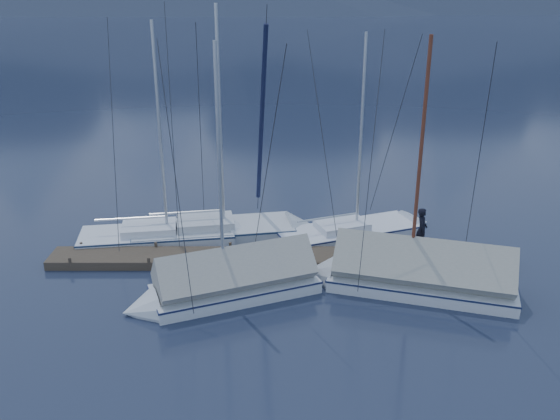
{
  "coord_description": "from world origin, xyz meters",
  "views": [
    {
      "loc": [
        -0.01,
        -18.97,
        10.35
      ],
      "look_at": [
        0.0,
        2.0,
        2.2
      ],
      "focal_mm": 38.0,
      "sensor_mm": 36.0,
      "label": 1
    }
  ],
  "objects_px": {
    "sailboat_open_left": "(180,236)",
    "sailboat_covered_far": "(220,286)",
    "sailboat_open_mid": "(237,231)",
    "sailboat_covered_near": "(405,275)",
    "sailboat_open_right": "(366,231)",
    "person": "(422,229)"
  },
  "relations": [
    {
      "from": "sailboat_covered_near",
      "to": "person",
      "type": "xyz_separation_m",
      "value": [
        1.09,
        2.52,
        0.73
      ]
    },
    {
      "from": "sailboat_open_mid",
      "to": "sailboat_covered_far",
      "type": "bearing_deg",
      "value": -92.13
    },
    {
      "from": "sailboat_open_left",
      "to": "person",
      "type": "height_order",
      "value": "sailboat_open_left"
    },
    {
      "from": "sailboat_covered_near",
      "to": "sailboat_open_left",
      "type": "bearing_deg",
      "value": 154.38
    },
    {
      "from": "sailboat_open_right",
      "to": "sailboat_covered_near",
      "type": "relative_size",
      "value": 0.96
    },
    {
      "from": "sailboat_open_left",
      "to": "sailboat_covered_near",
      "type": "height_order",
      "value": "sailboat_open_left"
    },
    {
      "from": "sailboat_open_right",
      "to": "sailboat_covered_near",
      "type": "distance_m",
      "value": 4.88
    },
    {
      "from": "sailboat_open_left",
      "to": "sailboat_covered_far",
      "type": "xyz_separation_m",
      "value": [
        2.18,
        -4.92,
        0.29
      ]
    },
    {
      "from": "sailboat_open_mid",
      "to": "sailboat_covered_far",
      "type": "relative_size",
      "value": 1.1
    },
    {
      "from": "sailboat_covered_near",
      "to": "sailboat_covered_far",
      "type": "bearing_deg",
      "value": -173.69
    },
    {
      "from": "sailboat_open_left",
      "to": "sailboat_open_mid",
      "type": "height_order",
      "value": "sailboat_open_mid"
    },
    {
      "from": "sailboat_open_left",
      "to": "sailboat_open_mid",
      "type": "xyz_separation_m",
      "value": [
        2.38,
        0.56,
        0.01
      ]
    },
    {
      "from": "sailboat_open_mid",
      "to": "sailboat_covered_near",
      "type": "xyz_separation_m",
      "value": [
        6.36,
        -4.76,
        0.3
      ]
    },
    {
      "from": "sailboat_open_left",
      "to": "sailboat_covered_far",
      "type": "height_order",
      "value": "sailboat_open_left"
    },
    {
      "from": "sailboat_open_mid",
      "to": "person",
      "type": "xyz_separation_m",
      "value": [
        7.45,
        -2.24,
        1.03
      ]
    },
    {
      "from": "sailboat_open_right",
      "to": "sailboat_covered_far",
      "type": "distance_m",
      "value": 8.05
    },
    {
      "from": "sailboat_covered_near",
      "to": "sailboat_open_mid",
      "type": "bearing_deg",
      "value": 143.21
    },
    {
      "from": "sailboat_open_left",
      "to": "sailboat_open_mid",
      "type": "bearing_deg",
      "value": 13.33
    },
    {
      "from": "sailboat_open_mid",
      "to": "sailboat_covered_near",
      "type": "relative_size",
      "value": 1.07
    },
    {
      "from": "person",
      "to": "sailboat_open_mid",
      "type": "bearing_deg",
      "value": 85.49
    },
    {
      "from": "sailboat_open_left",
      "to": "sailboat_covered_far",
      "type": "bearing_deg",
      "value": -66.12
    },
    {
      "from": "sailboat_open_mid",
      "to": "sailboat_open_right",
      "type": "relative_size",
      "value": 1.12
    }
  ]
}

